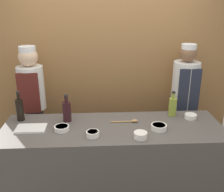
% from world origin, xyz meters
% --- Properties ---
extents(cabinet_wall, '(3.40, 0.18, 2.40)m').
position_xyz_m(cabinet_wall, '(0.00, 1.14, 1.20)').
color(cabinet_wall, olive).
rests_on(cabinet_wall, ground_plane).
extents(counter, '(2.24, 0.73, 0.96)m').
position_xyz_m(counter, '(0.00, 0.00, 0.48)').
color(counter, '#514C47').
rests_on(counter, ground_plane).
extents(sauce_bowl_purple, '(0.13, 0.13, 0.06)m').
position_xyz_m(sauce_bowl_purple, '(0.24, -0.24, 0.99)').
color(sauce_bowl_purple, white).
rests_on(sauce_bowl_purple, counter).
extents(sauce_bowl_white, '(0.15, 0.15, 0.05)m').
position_xyz_m(sauce_bowl_white, '(-0.50, -0.05, 0.98)').
color(sauce_bowl_white, white).
rests_on(sauce_bowl_white, counter).
extents(sauce_bowl_green, '(0.13, 0.13, 0.05)m').
position_xyz_m(sauce_bowl_green, '(0.85, 0.15, 0.99)').
color(sauce_bowl_green, white).
rests_on(sauce_bowl_green, counter).
extents(sauce_bowl_red, '(0.12, 0.12, 0.05)m').
position_xyz_m(sauce_bowl_red, '(-0.20, -0.19, 0.99)').
color(sauce_bowl_red, white).
rests_on(sauce_bowl_red, counter).
extents(sauce_bowl_yellow, '(0.16, 0.16, 0.05)m').
position_xyz_m(sauce_bowl_yellow, '(0.45, -0.08, 0.99)').
color(sauce_bowl_yellow, white).
rests_on(sauce_bowl_yellow, counter).
extents(cutting_board, '(0.29, 0.19, 0.02)m').
position_xyz_m(cutting_board, '(-0.81, -0.01, 0.97)').
color(cutting_board, white).
rests_on(cutting_board, counter).
extents(bottle_oil, '(0.09, 0.09, 0.28)m').
position_xyz_m(bottle_oil, '(0.67, 0.25, 1.07)').
color(bottle_oil, olive).
rests_on(bottle_oil, counter).
extents(bottle_wine, '(0.09, 0.09, 0.29)m').
position_xyz_m(bottle_wine, '(-0.47, 0.17, 1.07)').
color(bottle_wine, black).
rests_on(bottle_wine, counter).
extents(bottle_soy, '(0.08, 0.08, 0.32)m').
position_xyz_m(bottle_soy, '(-0.97, 0.22, 1.08)').
color(bottle_soy, black).
rests_on(bottle_soy, counter).
extents(wooden_spoon, '(0.28, 0.05, 0.03)m').
position_xyz_m(wooden_spoon, '(0.18, 0.10, 0.97)').
color(wooden_spoon, '#B2844C').
rests_on(wooden_spoon, counter).
extents(chef_left, '(0.32, 0.32, 1.66)m').
position_xyz_m(chef_left, '(-0.96, 0.73, 0.92)').
color(chef_left, '#28282D').
rests_on(chef_left, ground_plane).
extents(chef_right, '(0.33, 0.33, 1.67)m').
position_xyz_m(chef_right, '(0.96, 0.73, 0.91)').
color(chef_right, '#28282D').
rests_on(chef_right, ground_plane).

